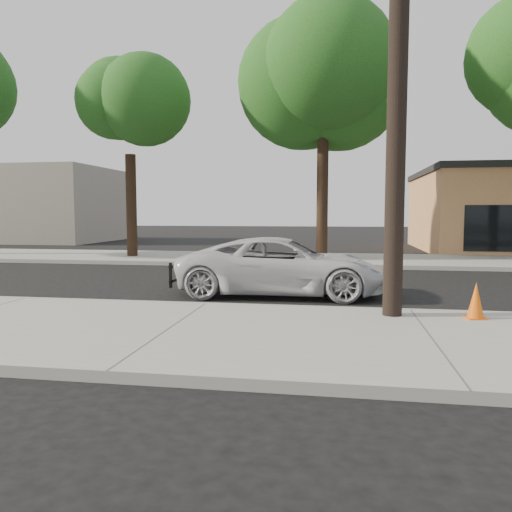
{
  "coord_description": "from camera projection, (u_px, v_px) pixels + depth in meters",
  "views": [
    {
      "loc": [
        2.63,
        -11.78,
        1.98
      ],
      "look_at": [
        0.8,
        -0.71,
        1.0
      ],
      "focal_mm": 35.0,
      "sensor_mm": 36.0,
      "label": 1
    }
  ],
  "objects": [
    {
      "name": "building_far",
      "position": [
        11.0,
        205.0,
        34.86
      ],
      "size": [
        14.0,
        8.0,
        5.0
      ],
      "primitive_type": "cube",
      "color": "gray",
      "rests_on": "ground"
    },
    {
      "name": "police_cruiser",
      "position": [
        283.0,
        266.0,
        11.99
      ],
      "size": [
        5.03,
        2.41,
        1.38
      ],
      "primitive_type": "imported",
      "rotation": [
        0.0,
        0.0,
        1.59
      ],
      "color": "silver",
      "rests_on": "ground"
    },
    {
      "name": "traffic_cone",
      "position": [
        476.0,
        301.0,
        8.62
      ],
      "size": [
        0.38,
        0.38,
        0.63
      ],
      "rotation": [
        0.0,
        0.0,
        0.18
      ],
      "color": "#EB5E0C",
      "rests_on": "near_sidewalk"
    },
    {
      "name": "tree_c",
      "position": [
        329.0,
        81.0,
        18.72
      ],
      "size": [
        4.96,
        4.8,
        9.55
      ],
      "color": "black",
      "rests_on": "far_sidewalk"
    },
    {
      "name": "far_sidewalk",
      "position": [
        273.0,
        259.0,
        20.52
      ],
      "size": [
        90.0,
        5.0,
        0.15
      ],
      "primitive_type": "cube",
      "color": "gray",
      "rests_on": "ground"
    },
    {
      "name": "tree_b",
      "position": [
        132.0,
        111.0,
        20.5
      ],
      "size": [
        4.34,
        4.2,
        8.45
      ],
      "color": "black",
      "rests_on": "far_sidewalk"
    },
    {
      "name": "curb_near",
      "position": [
        206.0,
        307.0,
        10.11
      ],
      "size": [
        90.0,
        0.12,
        0.16
      ],
      "primitive_type": "cube",
      "color": "#9E9B93",
      "rests_on": "ground"
    },
    {
      "name": "near_sidewalk",
      "position": [
        170.0,
        332.0,
        7.94
      ],
      "size": [
        90.0,
        4.4,
        0.15
      ],
      "primitive_type": "cube",
      "color": "gray",
      "rests_on": "ground"
    },
    {
      "name": "utility_pole",
      "position": [
        398.0,
        53.0,
        8.53
      ],
      "size": [
        1.4,
        0.34,
        9.0
      ],
      "color": "black",
      "rests_on": "near_sidewalk"
    },
    {
      "name": "ground",
      "position": [
        228.0,
        294.0,
        12.18
      ],
      "size": [
        120.0,
        120.0,
        0.0
      ],
      "primitive_type": "plane",
      "color": "black",
      "rests_on": "ground"
    }
  ]
}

